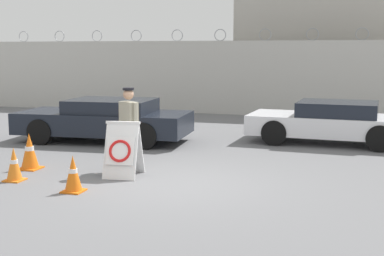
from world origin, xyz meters
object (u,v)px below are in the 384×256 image
at_px(security_guard, 129,125).
at_px(traffic_cone_mid, 14,164).
at_px(parked_car_rear_sedan, 331,122).
at_px(parked_car_front_coupe, 105,119).
at_px(traffic_cone_near, 73,174).
at_px(barricade_sign, 123,149).
at_px(traffic_cone_far, 30,151).

relative_size(security_guard, traffic_cone_mid, 2.65).
bearing_deg(parked_car_rear_sedan, parked_car_front_coupe, 17.55).
xyz_separation_m(traffic_cone_near, parked_car_front_coupe, (-1.76, 5.01, 0.29)).
bearing_deg(parked_car_rear_sedan, traffic_cone_mid, 50.41).
distance_m(traffic_cone_mid, parked_car_front_coupe, 4.62).
height_order(barricade_sign, parked_car_front_coupe, parked_car_front_coupe).
bearing_deg(parked_car_front_coupe, traffic_cone_mid, 89.90).
distance_m(traffic_cone_far, parked_car_front_coupe, 3.62).
relative_size(barricade_sign, parked_car_front_coupe, 0.23).
xyz_separation_m(traffic_cone_far, parked_car_front_coupe, (0.04, 3.61, 0.23)).
xyz_separation_m(traffic_cone_near, traffic_cone_far, (-1.80, 1.40, 0.05)).
xyz_separation_m(traffic_cone_far, parked_car_rear_sedan, (6.03, 5.09, 0.21)).
distance_m(barricade_sign, traffic_cone_mid, 2.11).
relative_size(parked_car_front_coupe, parked_car_rear_sedan, 1.10).
relative_size(traffic_cone_far, parked_car_rear_sedan, 0.18).
xyz_separation_m(traffic_cone_near, parked_car_rear_sedan, (4.23, 6.49, 0.26)).
relative_size(barricade_sign, traffic_cone_mid, 1.69).
relative_size(barricade_sign, security_guard, 0.64).
relative_size(security_guard, parked_car_front_coupe, 0.36).
bearing_deg(parked_car_front_coupe, security_guard, 119.85).
xyz_separation_m(barricade_sign, security_guard, (-0.08, 0.52, 0.42)).
height_order(barricade_sign, traffic_cone_mid, barricade_sign).
bearing_deg(security_guard, traffic_cone_mid, 73.81).
relative_size(traffic_cone_far, parked_car_front_coupe, 0.16).
bearing_deg(security_guard, parked_car_rear_sedan, -95.69).
xyz_separation_m(barricade_sign, parked_car_front_coupe, (-2.13, 3.67, 0.06)).
relative_size(security_guard, parked_car_rear_sedan, 0.40).
bearing_deg(barricade_sign, traffic_cone_far, 172.16).
height_order(traffic_cone_near, traffic_cone_far, traffic_cone_far).
distance_m(traffic_cone_far, parked_car_rear_sedan, 7.89).
bearing_deg(security_guard, traffic_cone_near, 115.64).
height_order(security_guard, traffic_cone_near, security_guard).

